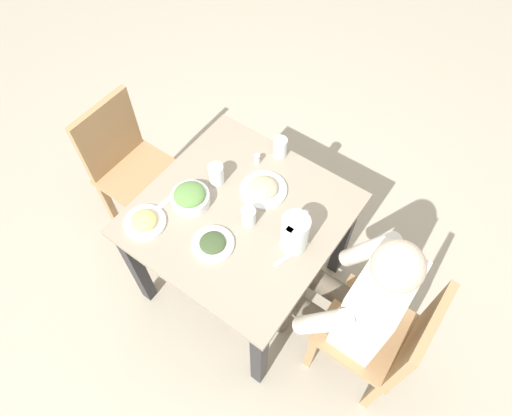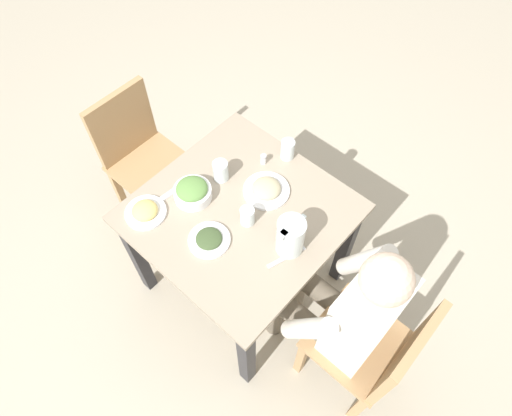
{
  "view_description": "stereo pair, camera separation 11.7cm",
  "coord_description": "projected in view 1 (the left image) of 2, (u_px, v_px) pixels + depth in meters",
  "views": [
    {
      "loc": [
        -0.85,
        -0.7,
        2.46
      ],
      "look_at": [
        0.04,
        -0.06,
        0.77
      ],
      "focal_mm": 31.73,
      "sensor_mm": 36.0,
      "label": 1
    },
    {
      "loc": [
        -0.77,
        -0.79,
        2.46
      ],
      "look_at": [
        0.04,
        -0.06,
        0.77
      ],
      "focal_mm": 31.73,
      "sensor_mm": 36.0,
      "label": 2
    }
  ],
  "objects": [
    {
      "name": "ground_plane",
      "position": [
        244.0,
        280.0,
        2.66
      ],
      "size": [
        8.0,
        8.0,
        0.0
      ],
      "primitive_type": "plane",
      "color": "#B7AD99"
    },
    {
      "name": "dining_table",
      "position": [
        241.0,
        227.0,
        2.15
      ],
      "size": [
        0.88,
        0.88,
        0.74
      ],
      "color": "gray",
      "rests_on": "ground_plane"
    },
    {
      "name": "chair_near",
      "position": [
        387.0,
        337.0,
        2.0
      ],
      "size": [
        0.4,
        0.4,
        0.85
      ],
      "color": "tan",
      "rests_on": "ground_plane"
    },
    {
      "name": "chair_far",
      "position": [
        128.0,
        163.0,
        2.53
      ],
      "size": [
        0.4,
        0.4,
        0.85
      ],
      "color": "tan",
      "rests_on": "ground_plane"
    },
    {
      "name": "diner_near",
      "position": [
        353.0,
        299.0,
        1.94
      ],
      "size": [
        0.48,
        0.53,
        1.15
      ],
      "color": "silver",
      "rests_on": "ground_plane"
    },
    {
      "name": "water_pitcher",
      "position": [
        295.0,
        233.0,
        1.87
      ],
      "size": [
        0.16,
        0.12,
        0.19
      ],
      "color": "silver",
      "rests_on": "dining_table"
    },
    {
      "name": "salad_bowl",
      "position": [
        190.0,
        197.0,
        2.04
      ],
      "size": [
        0.18,
        0.18,
        0.09
      ],
      "color": "white",
      "rests_on": "dining_table"
    },
    {
      "name": "plate_beans",
      "position": [
        264.0,
        188.0,
        2.09
      ],
      "size": [
        0.22,
        0.22,
        0.05
      ],
      "color": "white",
      "rests_on": "dining_table"
    },
    {
      "name": "plate_dolmas",
      "position": [
        213.0,
        244.0,
        1.94
      ],
      "size": [
        0.18,
        0.18,
        0.04
      ],
      "color": "white",
      "rests_on": "dining_table"
    },
    {
      "name": "plate_fries",
      "position": [
        144.0,
        221.0,
        2.0
      ],
      "size": [
        0.19,
        0.19,
        0.05
      ],
      "color": "white",
      "rests_on": "dining_table"
    },
    {
      "name": "water_glass_near_right",
      "position": [
        216.0,
        174.0,
        2.09
      ],
      "size": [
        0.07,
        0.07,
        0.11
      ],
      "primitive_type": "cylinder",
      "color": "silver",
      "rests_on": "dining_table"
    },
    {
      "name": "water_glass_far_left",
      "position": [
        249.0,
        217.0,
        1.98
      ],
      "size": [
        0.06,
        0.06,
        0.09
      ],
      "primitive_type": "cylinder",
      "color": "silver",
      "rests_on": "dining_table"
    },
    {
      "name": "water_glass_center",
      "position": [
        280.0,
        147.0,
        2.18
      ],
      "size": [
        0.07,
        0.07,
        0.1
      ],
      "primitive_type": "cylinder",
      "color": "silver",
      "rests_on": "dining_table"
    },
    {
      "name": "salt_shaker",
      "position": [
        257.0,
        159.0,
        2.18
      ],
      "size": [
        0.03,
        0.03,
        0.05
      ],
      "color": "white",
      "rests_on": "dining_table"
    },
    {
      "name": "fork_near",
      "position": [
        161.0,
        206.0,
        2.06
      ],
      "size": [
        0.17,
        0.04,
        0.01
      ],
      "primitive_type": "cube",
      "rotation": [
        0.0,
        0.0,
        -0.1
      ],
      "color": "silver",
      "rests_on": "dining_table"
    },
    {
      "name": "knife_near",
      "position": [
        292.0,
        254.0,
        1.92
      ],
      "size": [
        0.18,
        0.07,
        0.01
      ],
      "primitive_type": "cube",
      "rotation": [
        0.0,
        0.0,
        -0.32
      ],
      "color": "silver",
      "rests_on": "dining_table"
    }
  ]
}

